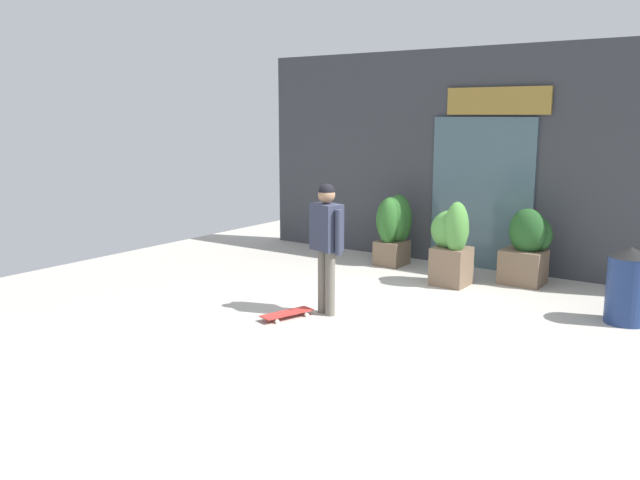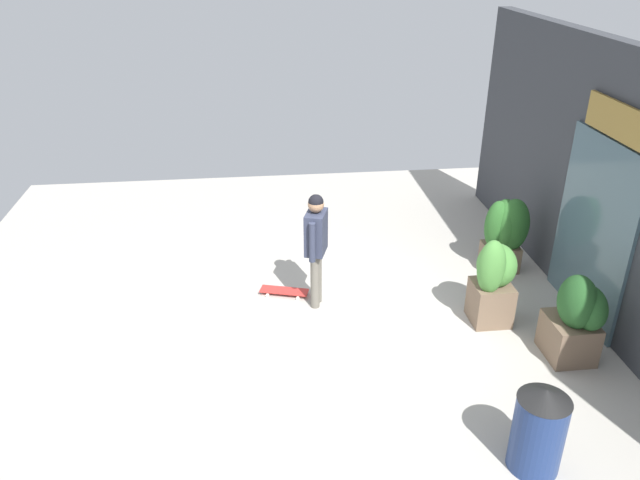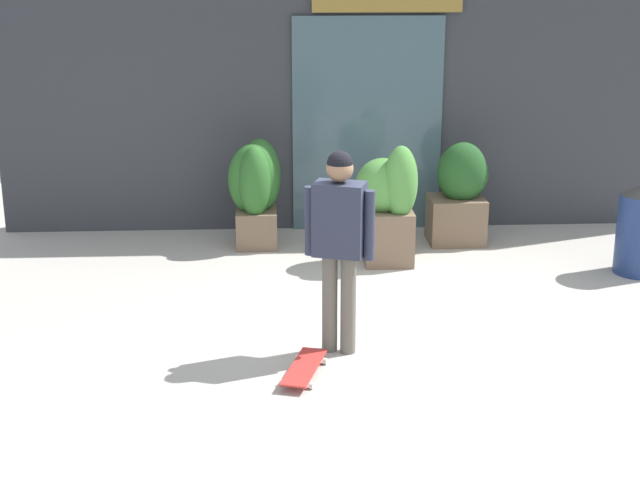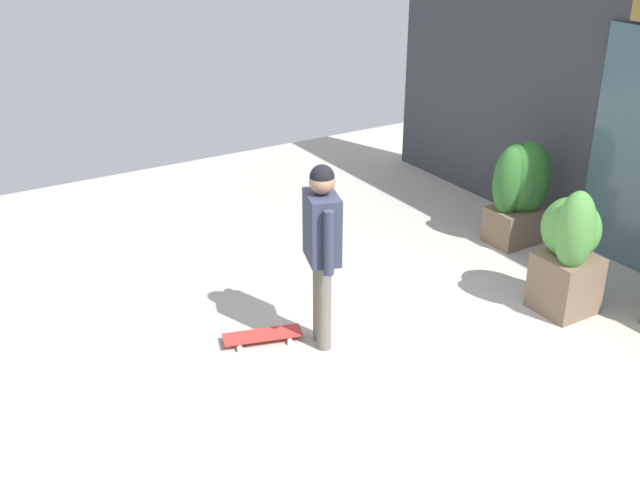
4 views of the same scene
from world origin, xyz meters
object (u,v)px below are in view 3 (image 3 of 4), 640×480
object	(u,v)px
planter_box_left	(460,192)
planter_box_mid	(389,203)
skateboarder	(339,231)
skateboard	(304,367)
planter_box_right	(256,187)

from	to	relation	value
planter_box_left	planter_box_mid	xyz separation A→B (m)	(-0.93, -0.74, 0.07)
skateboarder	planter_box_mid	distance (m)	2.49
skateboard	skateboarder	bearing A→B (deg)	162.18
skateboard	planter_box_right	bearing A→B (deg)	-156.75
skateboarder	skateboard	bearing A→B (deg)	-16.22
skateboard	planter_box_mid	world-z (taller)	planter_box_mid
planter_box_mid	skateboarder	bearing A→B (deg)	-106.71
skateboarder	planter_box_right	size ratio (longest dim) A/B	1.41
planter_box_left	planter_box_mid	bearing A→B (deg)	-141.52
planter_box_left	planter_box_mid	size ratio (longest dim) A/B	0.90
planter_box_right	planter_box_mid	xyz separation A→B (m)	(1.43, -0.73, -0.02)
planter_box_right	planter_box_mid	distance (m)	1.61
planter_box_left	planter_box_right	size ratio (longest dim) A/B	0.97
skateboard	planter_box_left	xyz separation A→B (m)	(1.95, 3.55, 0.54)
skateboarder	planter_box_right	xyz separation A→B (m)	(-0.72, 3.09, -0.37)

